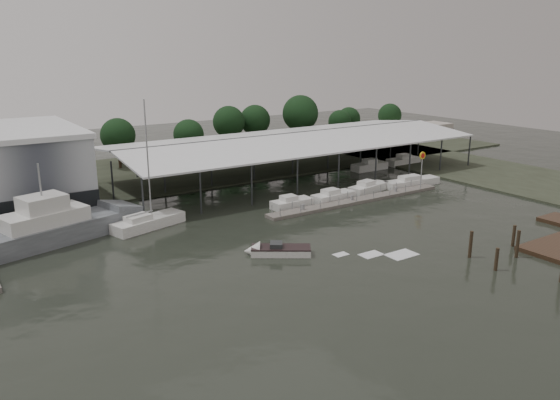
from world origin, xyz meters
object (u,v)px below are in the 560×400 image
grey_trawler (57,227)px  white_sailboat (148,222)px  shell_fuel_sign (422,163)px  speedboat_underway (275,251)px

grey_trawler → white_sailboat: white_sailboat is taller
grey_trawler → white_sailboat: 9.59m
shell_fuel_sign → grey_trawler: size_ratio=0.29×
grey_trawler → speedboat_underway: (16.97, -16.14, -1.19)m
white_sailboat → grey_trawler: bearing=157.0°
white_sailboat → speedboat_underway: size_ratio=0.95×
grey_trawler → speedboat_underway: bearing=-59.3°
grey_trawler → white_sailboat: size_ratio=1.30×
shell_fuel_sign → speedboat_underway: (-31.74, -10.14, -3.53)m
white_sailboat → speedboat_underway: (7.49, -15.01, -0.28)m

